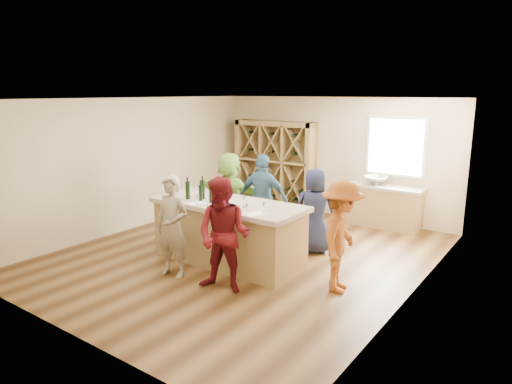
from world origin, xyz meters
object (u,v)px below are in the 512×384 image
Objects in this scene: wine_bottle_e at (211,193)px; person_far_left at (230,194)px; wine_bottle_c at (203,190)px; wine_bottle_f at (219,197)px; person_far_mid at (263,199)px; person_near_left at (172,226)px; person_far_right at (315,211)px; tasting_counter_base at (228,234)px; wine_bottle_b at (188,190)px; wine_bottle_a at (187,190)px; person_near_right at (224,235)px; sink at (376,180)px; wine_rack at (275,165)px; person_server at (341,237)px; wine_bottle_d at (201,193)px.

wine_bottle_e is 1.70m from person_far_left.
wine_bottle_f is at bearing -22.47° from wine_bottle_c.
person_near_left is at bearing 74.30° from person_far_mid.
person_near_left is at bearing 32.04° from person_far_right.
wine_bottle_b is (-0.71, -0.23, 0.74)m from tasting_counter_base.
person_near_left is 1.04× the size of person_far_right.
wine_bottle_a is 0.81× the size of wine_bottle_c.
person_far_mid reaches higher than person_far_left.
person_far_right is at bearing 69.41° from person_near_right.
wine_bottle_e is 0.18× the size of person_near_right.
person_near_right reaches higher than sink.
wine_bottle_e is at bearing -110.28° from sink.
wine_bottle_e reaches higher than sink.
tasting_counter_base is 1.22m from person_near_right.
person_server is (3.58, -3.68, -0.26)m from wine_rack.
wine_rack is 3.46m from person_far_right.
person_server reaches higher than tasting_counter_base.
person_far_right is at bearing 38.65° from wine_bottle_a.
tasting_counter_base is 1.67m from person_far_right.
person_far_left is (-2.20, -2.39, -0.15)m from sink.
wine_rack is 4.32m from wine_bottle_f.
person_far_mid reaches higher than sink.
wine_bottle_d is 0.17× the size of person_near_left.
wine_bottle_c reaches higher than wine_bottle_b.
wine_bottle_e is at bearing 126.36° from person_near_right.
person_far_mid is at bearing 86.86° from wine_bottle_e.
wine_bottle_d is 2.12m from person_far_right.
wine_bottle_d is at bearing 133.16° from person_near_right.
person_near_right is (0.89, -0.76, -0.38)m from wine_bottle_e.
person_near_right is at bearing 125.32° from person_far_left.
wine_rack reaches higher than wine_bottle_d.
person_server is 0.96× the size of person_far_mid.
wine_bottle_f is at bearing 87.25° from person_server.
person_near_left is at bearing -61.18° from wine_bottle_a.
wine_bottle_c reaches higher than wine_bottle_a.
person_server reaches higher than wine_bottle_a.
wine_bottle_d is at bearing -155.22° from tasting_counter_base.
wine_bottle_b is at bearing -161.74° from tasting_counter_base.
wine_rack reaches higher than person_near_left.
wine_bottle_b reaches higher than wine_bottle_a.
wine_bottle_b is 1.63m from person_far_mid.
wine_rack is 1.28× the size of person_far_left.
sink is 4.12m from wine_bottle_c.
person_far_left is (-0.63, 2.25, 0.04)m from person_near_left.
wine_bottle_b is 0.18× the size of person_near_right.
wine_bottle_b is 0.19× the size of person_near_left.
wine_bottle_c is at bearing 10.25° from wine_bottle_a.
person_near_left reaches higher than tasting_counter_base.
wine_bottle_e is 0.18× the size of person_far_mid.
wine_bottle_e is (-0.21, -0.19, 0.74)m from tasting_counter_base.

